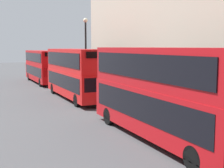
% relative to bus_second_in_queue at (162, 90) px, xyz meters
% --- Properties ---
extents(bus_second_in_queue, '(2.59, 10.99, 4.57)m').
position_rel_bus_second_in_queue_xyz_m(bus_second_in_queue, '(0.00, 0.00, 0.00)').
color(bus_second_in_queue, '#A80F14').
rests_on(bus_second_in_queue, ground).
extents(bus_third_in_queue, '(2.59, 10.68, 4.41)m').
position_rel_bus_second_in_queue_xyz_m(bus_third_in_queue, '(0.00, 13.70, -0.08)').
color(bus_third_in_queue, red).
rests_on(bus_third_in_queue, ground).
extents(bus_trailing, '(2.59, 10.99, 4.10)m').
position_rel_bus_second_in_queue_xyz_m(bus_trailing, '(0.00, 27.31, -0.24)').
color(bus_trailing, '#B20C0F').
rests_on(bus_trailing, ground).
extents(street_lamp, '(0.44, 0.44, 7.44)m').
position_rel_bus_second_in_queue_xyz_m(street_lamp, '(2.13, 16.94, 2.00)').
color(street_lamp, black).
rests_on(street_lamp, ground).
extents(pedestrian, '(0.36, 0.36, 1.65)m').
position_rel_bus_second_in_queue_xyz_m(pedestrian, '(2.03, 27.80, -1.75)').
color(pedestrian, maroon).
rests_on(pedestrian, ground).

